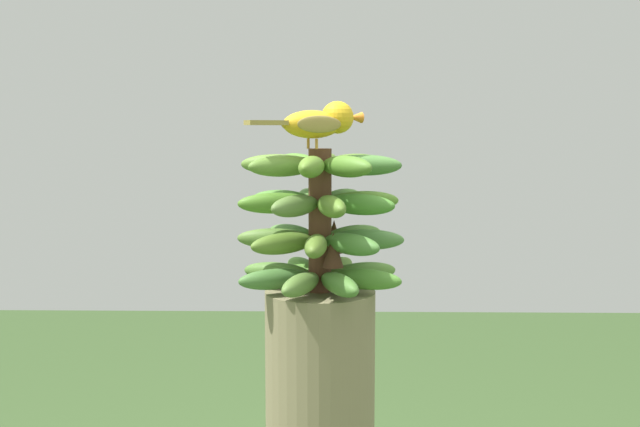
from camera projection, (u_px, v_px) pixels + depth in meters
The scene contains 2 objects.
banana_bunch at pixel (320, 221), 1.34m from camera, with size 0.30×0.30×0.25m.
perched_bird at pixel (320, 122), 1.31m from camera, with size 0.20×0.12×0.08m.
Camera 1 is at (0.03, -1.33, 1.28)m, focal length 43.01 mm.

